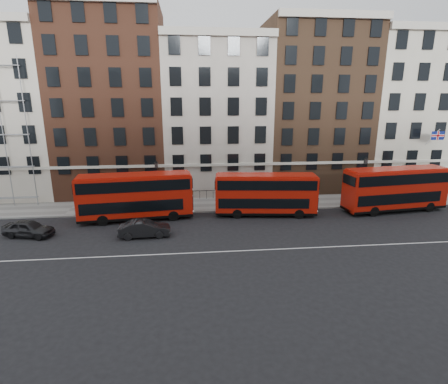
{
  "coord_description": "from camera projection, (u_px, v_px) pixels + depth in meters",
  "views": [
    {
      "loc": [
        -3.62,
        -27.37,
        11.83
      ],
      "look_at": [
        -0.29,
        5.0,
        3.0
      ],
      "focal_mm": 28.0,
      "sensor_mm": 36.0,
      "label": 1
    }
  ],
  "objects": [
    {
      "name": "car_front",
      "position": [
        144.0,
        229.0,
        30.52
      ],
      "size": [
        4.56,
        1.8,
        1.48
      ],
      "primitive_type": "imported",
      "rotation": [
        0.0,
        0.0,
        1.62
      ],
      "color": "black",
      "rests_on": "ground"
    },
    {
      "name": "car_rear",
      "position": [
        28.0,
        228.0,
        30.56
      ],
      "size": [
        4.63,
        2.74,
        1.48
      ],
      "primitive_type": "imported",
      "rotation": [
        0.0,
        0.0,
        1.33
      ],
      "color": "#242427",
      "rests_on": "ground"
    },
    {
      "name": "lamp_post_right",
      "position": [
        364.0,
        178.0,
        39.11
      ],
      "size": [
        0.44,
        0.44,
        5.33
      ],
      "color": "black",
      "rests_on": "pavement"
    },
    {
      "name": "bus_b",
      "position": [
        135.0,
        196.0,
        34.41
      ],
      "size": [
        11.23,
        3.75,
        4.63
      ],
      "rotation": [
        0.0,
        0.0,
        0.1
      ],
      "color": "#B81609",
      "rests_on": "ground"
    },
    {
      "name": "kerb",
      "position": [
        224.0,
        211.0,
        37.39
      ],
      "size": [
        80.0,
        0.3,
        0.16
      ],
      "primitive_type": "cube",
      "color": "gray",
      "rests_on": "ground"
    },
    {
      "name": "pavement",
      "position": [
        222.0,
        204.0,
        39.79
      ],
      "size": [
        80.0,
        5.0,
        0.15
      ],
      "primitive_type": "cube",
      "color": "slate",
      "rests_on": "ground"
    },
    {
      "name": "road_centre_line",
      "position": [
        237.0,
        251.0,
        27.81
      ],
      "size": [
        70.0,
        0.12,
        0.01
      ],
      "primitive_type": "cube",
      "color": "white",
      "rests_on": "ground"
    },
    {
      "name": "traffic_light",
      "position": [
        422.0,
        184.0,
        39.29
      ],
      "size": [
        0.25,
        0.45,
        3.27
      ],
      "color": "black",
      "rests_on": "pavement"
    },
    {
      "name": "bus_c",
      "position": [
        265.0,
        194.0,
        35.75
      ],
      "size": [
        10.49,
        3.59,
        4.32
      ],
      "rotation": [
        0.0,
        0.0,
        -0.11
      ],
      "color": "#B81609",
      "rests_on": "ground"
    },
    {
      "name": "lamp_post_left",
      "position": [
        157.0,
        183.0,
        37.02
      ],
      "size": [
        0.44,
        0.44,
        5.33
      ],
      "color": "black",
      "rests_on": "pavement"
    },
    {
      "name": "iron_railings",
      "position": [
        220.0,
        194.0,
        41.75
      ],
      "size": [
        6.6,
        0.06,
        1.0
      ],
      "primitive_type": null,
      "color": "black",
      "rests_on": "pavement"
    },
    {
      "name": "bus_d",
      "position": [
        395.0,
        188.0,
        37.08
      ],
      "size": [
        11.37,
        4.0,
        4.68
      ],
      "rotation": [
        0.0,
        0.0,
        0.12
      ],
      "color": "#B81609",
      "rests_on": "ground"
    },
    {
      "name": "ground",
      "position": [
        233.0,
        241.0,
        29.73
      ],
      "size": [
        120.0,
        120.0,
        0.0
      ],
      "primitive_type": "plane",
      "color": "black",
      "rests_on": "ground"
    },
    {
      "name": "building_terrace",
      "position": [
        213.0,
        110.0,
        44.19
      ],
      "size": [
        64.0,
        11.95,
        22.0
      ],
      "color": "beige",
      "rests_on": "ground"
    }
  ]
}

